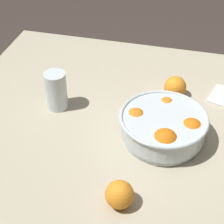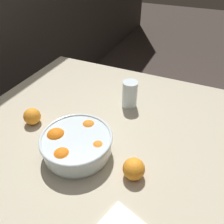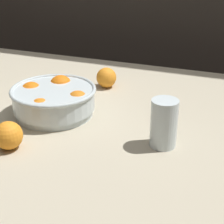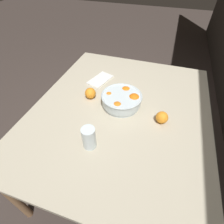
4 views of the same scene
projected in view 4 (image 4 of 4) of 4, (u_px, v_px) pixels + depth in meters
The scene contains 7 objects.
ground_plane at pixel (118, 162), 1.70m from camera, with size 12.00×12.00×0.00m, color #3D332D.
dining_table at pixel (121, 114), 1.24m from camera, with size 1.42×1.18×0.71m.
fruit_bowl at pixel (122, 100), 1.19m from camera, with size 0.28×0.28×0.10m.
juice_glass at pixel (89, 139), 0.94m from camera, with size 0.08×0.08×0.14m.
orange_loose_near_bowl at pixel (90, 93), 1.26m from camera, with size 0.08×0.08×0.08m, color orange.
orange_loose_front at pixel (162, 117), 1.09m from camera, with size 0.08×0.08×0.08m, color orange.
napkin at pixel (100, 80), 1.45m from camera, with size 0.22×0.12×0.01m, color white.
Camera 4 is at (0.86, 0.22, 1.53)m, focal length 28.00 mm.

